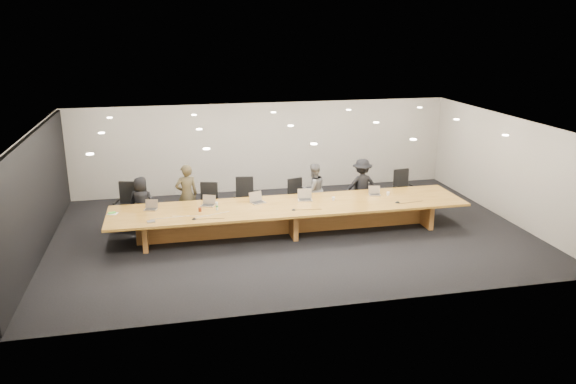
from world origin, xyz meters
name	(u,v)px	position (x,y,z in m)	size (l,w,h in m)	color
ground	(290,233)	(0.00, 0.00, 0.00)	(12.00, 12.00, 0.00)	black
back_wall	(263,147)	(0.00, 4.00, 1.40)	(12.00, 0.02, 2.80)	silver
left_wall_panel	(37,196)	(-5.94, 0.00, 1.37)	(0.08, 7.84, 2.74)	black
conference_table	(291,213)	(0.00, 0.00, 0.52)	(9.00, 1.80, 0.75)	#8F601F
chair_far_left	(127,205)	(-4.09, 1.32, 0.60)	(0.61, 0.61, 1.20)	black
chair_left	(208,204)	(-2.00, 1.16, 0.55)	(0.56, 0.56, 1.11)	black
chair_mid_left	(245,199)	(-0.98, 1.32, 0.58)	(0.59, 0.59, 1.16)	black
chair_mid_right	(299,197)	(0.51, 1.28, 0.52)	(0.53, 0.53, 1.05)	black
chair_right	(365,195)	(2.40, 1.16, 0.50)	(0.50, 0.50, 0.99)	black
chair_far_right	(405,189)	(3.65, 1.25, 0.57)	(0.58, 0.58, 1.14)	black
person_a	(142,202)	(-3.70, 1.23, 0.68)	(0.67, 0.44, 1.37)	black
person_b	(187,195)	(-2.54, 1.20, 0.82)	(0.60, 0.39, 1.64)	#342E1C
person_c	(313,190)	(0.92, 1.20, 0.74)	(0.72, 0.56, 1.48)	#525254
person_d	(362,185)	(2.35, 1.27, 0.76)	(0.98, 0.57, 1.52)	black
laptop_a	(150,205)	(-3.45, 0.35, 0.87)	(0.31, 0.22, 0.24)	#BBA68F
laptop_b	(208,201)	(-2.05, 0.36, 0.88)	(0.33, 0.24, 0.26)	tan
laptop_c	(258,198)	(-0.78, 0.33, 0.89)	(0.36, 0.26, 0.28)	#B8A78D
laptop_d	(305,195)	(0.45, 0.28, 0.89)	(0.37, 0.27, 0.29)	#BCAB8F
laptop_e	(375,191)	(2.38, 0.33, 0.87)	(0.31, 0.22, 0.24)	tan
water_bottle	(217,206)	(-1.86, -0.02, 0.85)	(0.06, 0.06, 0.20)	silver
amber_mug	(200,209)	(-2.27, -0.04, 0.80)	(0.08, 0.08, 0.10)	maroon
paper_cup_near	(333,199)	(1.17, 0.13, 0.79)	(0.07, 0.07, 0.09)	white
paper_cup_far	(388,194)	(2.72, 0.24, 0.80)	(0.08, 0.08, 0.09)	white
notepad	(112,214)	(-4.35, 0.22, 0.76)	(0.22, 0.18, 0.01)	white
lime_gadget	(112,213)	(-4.36, 0.23, 0.78)	(0.17, 0.10, 0.03)	green
av_box	(151,222)	(-3.43, -0.57, 0.76)	(0.18, 0.13, 0.03)	#A2A2A7
mic_left	(194,219)	(-2.45, -0.59, 0.77)	(0.12, 0.12, 0.03)	black
mic_center	(294,210)	(-0.02, -0.43, 0.76)	(0.12, 0.12, 0.03)	black
mic_right	(398,202)	(2.71, -0.42, 0.77)	(0.14, 0.14, 0.03)	black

